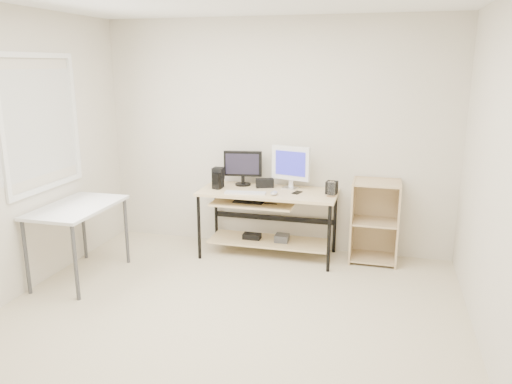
{
  "coord_description": "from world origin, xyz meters",
  "views": [
    {
      "loc": [
        1.22,
        -3.49,
        2.09
      ],
      "look_at": [
        -0.05,
        1.3,
        0.82
      ],
      "focal_mm": 35.0,
      "sensor_mm": 36.0,
      "label": 1
    }
  ],
  "objects": [
    {
      "name": "room",
      "position": [
        -0.14,
        0.04,
        1.32
      ],
      "size": [
        4.01,
        4.01,
        2.62
      ],
      "color": "beige",
      "rests_on": "ground"
    },
    {
      "name": "desk",
      "position": [
        -0.03,
        1.66,
        0.54
      ],
      "size": [
        1.5,
        0.65,
        0.75
      ],
      "color": "beige",
      "rests_on": "ground"
    },
    {
      "name": "side_table",
      "position": [
        -1.68,
        0.6,
        0.67
      ],
      "size": [
        0.6,
        1.0,
        0.75
      ],
      "color": "silver",
      "rests_on": "ground"
    },
    {
      "name": "shelf_unit",
      "position": [
        1.15,
        1.82,
        0.45
      ],
      "size": [
        0.5,
        0.4,
        0.9
      ],
      "color": "tan",
      "rests_on": "ground"
    },
    {
      "name": "black_monitor",
      "position": [
        -0.34,
        1.84,
        0.98
      ],
      "size": [
        0.43,
        0.18,
        0.4
      ],
      "rotation": [
        0.0,
        0.0,
        0.15
      ],
      "color": "black",
      "rests_on": "desk"
    },
    {
      "name": "white_imac",
      "position": [
        0.21,
        1.82,
        1.03
      ],
      "size": [
        0.44,
        0.15,
        0.48
      ],
      "rotation": [
        0.0,
        0.0,
        -0.25
      ],
      "color": "silver",
      "rests_on": "desk"
    },
    {
      "name": "keyboard",
      "position": [
        -0.21,
        1.48,
        0.76
      ],
      "size": [
        0.45,
        0.17,
        0.02
      ],
      "primitive_type": "cube",
      "rotation": [
        0.0,
        0.0,
        0.12
      ],
      "color": "silver",
      "rests_on": "desk"
    },
    {
      "name": "mouse",
      "position": [
        0.1,
        1.5,
        0.77
      ],
      "size": [
        0.08,
        0.13,
        0.04
      ],
      "primitive_type": "ellipsoid",
      "rotation": [
        0.0,
        0.0,
        -0.04
      ],
      "color": "#B7B7BC",
      "rests_on": "desk"
    },
    {
      "name": "center_speaker",
      "position": [
        -0.07,
        1.8,
        0.8
      ],
      "size": [
        0.22,
        0.16,
        0.1
      ],
      "primitive_type": "cube",
      "rotation": [
        0.0,
        0.0,
        0.39
      ],
      "color": "black",
      "rests_on": "desk"
    },
    {
      "name": "speaker_left",
      "position": [
        -0.57,
        1.65,
        0.87
      ],
      "size": [
        0.12,
        0.12,
        0.23
      ],
      "rotation": [
        0.0,
        0.0,
        -0.01
      ],
      "color": "black",
      "rests_on": "desk"
    },
    {
      "name": "speaker_right",
      "position": [
        0.68,
        1.71,
        0.82
      ],
      "size": [
        0.13,
        0.13,
        0.14
      ],
      "primitive_type": "cube",
      "rotation": [
        0.0,
        0.0,
        -0.16
      ],
      "color": "black",
      "rests_on": "desk"
    },
    {
      "name": "audio_controller",
      "position": [
        -0.57,
        1.59,
        0.84
      ],
      "size": [
        0.1,
        0.08,
        0.18
      ],
      "primitive_type": "cube",
      "rotation": [
        0.0,
        0.0,
        -0.29
      ],
      "color": "black",
      "rests_on": "desk"
    },
    {
      "name": "volume_puck",
      "position": [
        -0.59,
        1.64,
        0.76
      ],
      "size": [
        0.08,
        0.08,
        0.03
      ],
      "primitive_type": "cylinder",
      "rotation": [
        0.0,
        0.0,
        -0.32
      ],
      "color": "black",
      "rests_on": "desk"
    },
    {
      "name": "smartphone",
      "position": [
        0.32,
        1.64,
        0.76
      ],
      "size": [
        0.1,
        0.14,
        0.01
      ],
      "primitive_type": "cube",
      "rotation": [
        0.0,
        0.0,
        -0.29
      ],
      "color": "black",
      "rests_on": "desk"
    },
    {
      "name": "coaster",
      "position": [
        0.69,
        1.6,
        0.75
      ],
      "size": [
        0.12,
        0.12,
        0.01
      ],
      "primitive_type": "cylinder",
      "rotation": [
        0.0,
        0.0,
        -0.24
      ],
      "color": "#A3754A",
      "rests_on": "desk"
    },
    {
      "name": "drinking_glass",
      "position": [
        0.69,
        1.6,
        0.83
      ],
      "size": [
        0.09,
        0.09,
        0.15
      ],
      "primitive_type": "cylinder",
      "rotation": [
        0.0,
        0.0,
        -0.24
      ],
      "color": "white",
      "rests_on": "coaster"
    }
  ]
}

